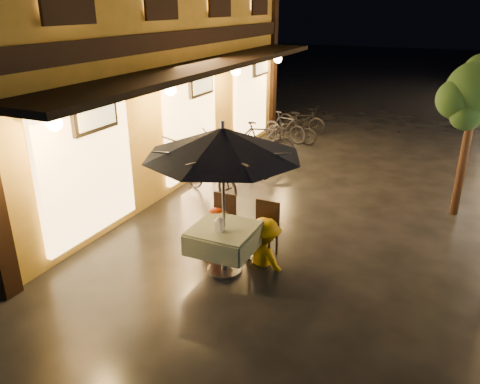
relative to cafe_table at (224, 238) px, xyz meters
The scene contains 17 objects.
ground 1.20m from the cafe_table, 32.25° to the right, with size 90.00×90.00×0.00m, color black.
west_building 6.71m from the cafe_table, 144.57° to the left, with size 5.90×11.40×7.40m.
street_tree 5.47m from the cafe_table, 50.12° to the left, with size 1.43×1.20×3.15m.
cafe_table is the anchor object (origin of this frame).
patio_umbrella 1.56m from the cafe_table, 90.00° to the right, with size 2.38×2.38×2.46m.
cafe_chair_left 0.84m from the cafe_table, 118.51° to the left, with size 0.42×0.42×0.97m.
cafe_chair_right 0.84m from the cafe_table, 61.49° to the left, with size 0.42×0.42×0.97m.
table_lantern 0.36m from the cafe_table, 90.00° to the right, with size 0.16×0.16×0.25m.
person_orange 0.71m from the cafe_table, 128.34° to the left, with size 0.77×0.60×1.59m, color #D73F09.
person_yellow 0.74m from the cafe_table, 48.41° to the left, with size 0.98×0.57×1.52m, color #D19800.
bicycle_0 3.29m from the cafe_table, 121.77° to the left, with size 0.61×1.74×0.92m, color black.
bicycle_1 4.31m from the cafe_table, 110.69° to the left, with size 0.45×1.58×0.95m, color black.
bicycle_2 4.94m from the cafe_table, 106.11° to the left, with size 0.61×1.75×0.92m, color black.
bicycle_3 5.84m from the cafe_table, 106.41° to the left, with size 0.50×1.78×1.07m, color black.
bicycle_4 7.67m from the cafe_table, 100.77° to the left, with size 0.55×1.58×0.83m, color black.
bicycle_5 7.81m from the cafe_table, 102.50° to the left, with size 0.43×1.53×0.92m, color black.
bicycle_6 9.03m from the cafe_table, 99.97° to the left, with size 0.60×1.73×0.91m, color black.
Camera 1 is at (2.06, -5.26, 4.00)m, focal length 35.00 mm.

